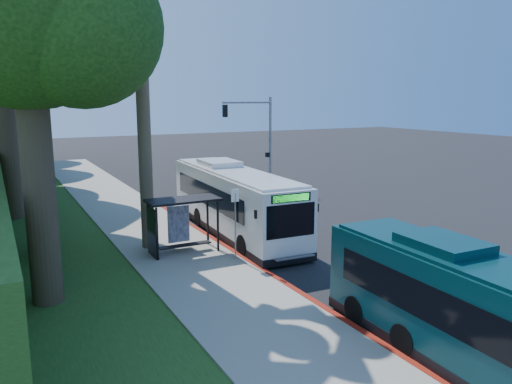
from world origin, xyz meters
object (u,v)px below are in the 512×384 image
white_bus (233,199)px  teal_bus (492,320)px  pickup (232,181)px  bus_shelter (177,215)px

white_bus → teal_bus: 15.54m
teal_bus → pickup: (5.29, 26.12, -0.81)m
white_bus → teal_bus: size_ratio=1.12×
pickup → teal_bus: bearing=-121.1°
white_bus → teal_bus: white_bus is taller
teal_bus → pickup: 26.67m
bus_shelter → teal_bus: 13.78m
pickup → bus_shelter: bearing=-144.0°
bus_shelter → white_bus: white_bus is taller
bus_shelter → teal_bus: teal_bus is taller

